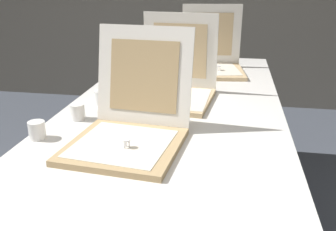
# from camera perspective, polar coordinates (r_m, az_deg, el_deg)

# --- Properties ---
(table) EXTENTS (0.99, 2.49, 0.74)m
(table) POSITION_cam_1_polar(r_m,az_deg,el_deg) (1.67, 0.43, -0.97)
(table) COLOR silver
(table) RESTS_ON ground
(pizza_box_front) EXTENTS (0.42, 0.50, 0.40)m
(pizza_box_front) POSITION_cam_1_polar(r_m,az_deg,el_deg) (1.35, -5.99, -1.97)
(pizza_box_front) COLOR tan
(pizza_box_front) RESTS_ON table
(pizza_box_middle) EXTENTS (0.42, 0.42, 0.40)m
(pizza_box_middle) POSITION_cam_1_polar(r_m,az_deg,el_deg) (1.83, 0.77, 4.31)
(pizza_box_middle) COLOR tan
(pizza_box_middle) RESTS_ON table
(pizza_box_back) EXTENTS (0.43, 0.43, 0.40)m
(pizza_box_back) POSITION_cam_1_polar(r_m,az_deg,el_deg) (2.39, 6.76, 8.09)
(pizza_box_back) COLOR tan
(pizza_box_back) RESTS_ON table
(cup_white_near_center) EXTENTS (0.06, 0.06, 0.07)m
(cup_white_near_center) POSITION_cam_1_polar(r_m,az_deg,el_deg) (1.62, -13.74, 0.56)
(cup_white_near_center) COLOR white
(cup_white_near_center) RESTS_ON table
(cup_white_mid) EXTENTS (0.06, 0.06, 0.07)m
(cup_white_mid) POSITION_cam_1_polar(r_m,az_deg,el_deg) (1.79, -10.28, 2.75)
(cup_white_mid) COLOR white
(cup_white_mid) RESTS_ON table
(cup_white_far) EXTENTS (0.06, 0.06, 0.07)m
(cup_white_far) POSITION_cam_1_polar(r_m,az_deg,el_deg) (2.07, -4.26, 5.54)
(cup_white_far) COLOR white
(cup_white_far) RESTS_ON table
(cup_white_near_left) EXTENTS (0.06, 0.06, 0.07)m
(cup_white_near_left) POSITION_cam_1_polar(r_m,az_deg,el_deg) (1.47, -19.48, -2.13)
(cup_white_near_left) COLOR white
(cup_white_near_left) RESTS_ON table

